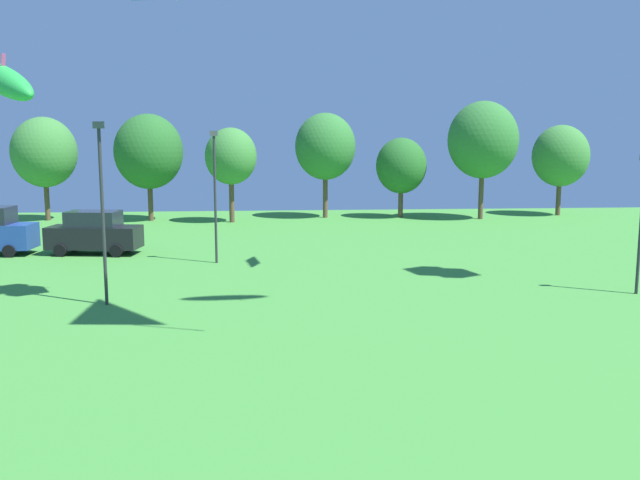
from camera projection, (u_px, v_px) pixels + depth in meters
name	position (u px, v px, depth m)	size (l,w,h in m)	color
kite_flying_4	(3.00, 80.00, 28.36)	(4.52, 4.92, 2.63)	green
parked_car_second_from_left	(94.00, 233.00, 34.84)	(4.85, 2.46, 2.24)	black
light_post_0	(215.00, 189.00, 32.00)	(0.36, 0.20, 6.27)	#2D2D33
light_post_1	(102.00, 203.00, 23.75)	(0.36, 0.20, 6.49)	#2D2D33
treeline_tree_0	(44.00, 152.00, 48.90)	(4.61, 4.61, 7.49)	brown
treeline_tree_1	(149.00, 152.00, 48.68)	(4.90, 4.90, 7.70)	brown
treeline_tree_2	(231.00, 157.00, 47.81)	(3.65, 3.65, 6.71)	brown
treeline_tree_3	(325.00, 147.00, 50.62)	(4.53, 4.53, 7.85)	brown
treeline_tree_4	(401.00, 166.00, 50.83)	(3.79, 3.79, 6.01)	brown
treeline_tree_5	(483.00, 140.00, 49.64)	(5.13, 5.13, 8.66)	brown
treeline_tree_6	(561.00, 156.00, 52.33)	(4.31, 4.31, 6.99)	brown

